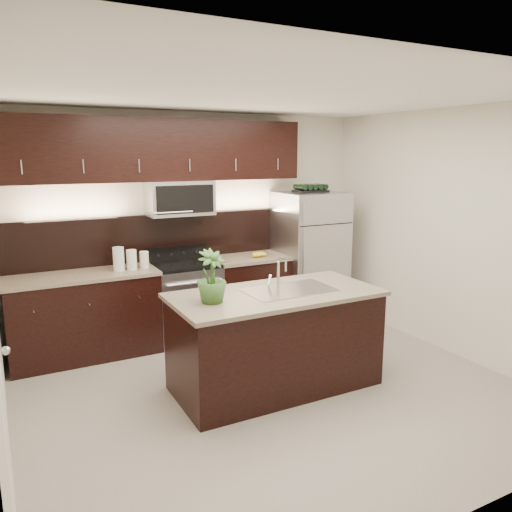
{
  "coord_description": "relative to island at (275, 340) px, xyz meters",
  "views": [
    {
      "loc": [
        -2.17,
        -3.81,
        2.21
      ],
      "look_at": [
        0.11,
        0.55,
        1.2
      ],
      "focal_mm": 35.0,
      "sensor_mm": 36.0,
      "label": 1
    }
  ],
  "objects": [
    {
      "name": "ground",
      "position": [
        -0.07,
        -0.09,
        -0.47
      ],
      "size": [
        4.5,
        4.5,
        0.0
      ],
      "primitive_type": "plane",
      "color": "gray",
      "rests_on": "ground"
    },
    {
      "name": "room_walls",
      "position": [
        -0.18,
        -0.12,
        1.22
      ],
      "size": [
        4.52,
        4.02,
        2.71
      ],
      "color": "beige",
      "rests_on": "ground"
    },
    {
      "name": "counter_run",
      "position": [
        -0.53,
        1.6,
        -0.0
      ],
      "size": [
        3.51,
        0.65,
        0.94
      ],
      "color": "black",
      "rests_on": "ground"
    },
    {
      "name": "upper_fixtures",
      "position": [
        -0.5,
        1.75,
        1.67
      ],
      "size": [
        3.49,
        0.4,
        1.66
      ],
      "color": "black",
      "rests_on": "counter_run"
    },
    {
      "name": "island",
      "position": [
        0.0,
        0.0,
        0.0
      ],
      "size": [
        1.96,
        0.96,
        0.94
      ],
      "color": "black",
      "rests_on": "ground"
    },
    {
      "name": "sink_faucet",
      "position": [
        0.15,
        0.01,
        0.48
      ],
      "size": [
        0.84,
        0.5,
        0.28
      ],
      "color": "silver",
      "rests_on": "island"
    },
    {
      "name": "refrigerator",
      "position": [
        1.41,
        1.54,
        0.39
      ],
      "size": [
        0.83,
        0.75,
        1.72
      ],
      "primitive_type": "cube",
      "color": "#B2B2B7",
      "rests_on": "ground"
    },
    {
      "name": "wine_rack",
      "position": [
        1.41,
        1.54,
        1.29
      ],
      "size": [
        0.42,
        0.26,
        0.1
      ],
      "color": "black",
      "rests_on": "refrigerator"
    },
    {
      "name": "plant",
      "position": [
        -0.65,
        -0.02,
        0.7
      ],
      "size": [
        0.32,
        0.32,
        0.46
      ],
      "primitive_type": "imported",
      "rotation": [
        0.0,
        0.0,
        0.29
      ],
      "color": "#345E25",
      "rests_on": "island"
    },
    {
      "name": "canisters",
      "position": [
        -0.99,
        1.56,
        0.59
      ],
      "size": [
        0.4,
        0.13,
        0.27
      ],
      "rotation": [
        0.0,
        0.0,
        0.05
      ],
      "color": "silver",
      "rests_on": "counter_run"
    },
    {
      "name": "french_press",
      "position": [
        1.1,
        1.55,
        0.59
      ],
      "size": [
        0.12,
        0.12,
        0.34
      ],
      "rotation": [
        0.0,
        0.0,
        -0.36
      ],
      "color": "silver",
      "rests_on": "counter_run"
    },
    {
      "name": "bananas",
      "position": [
        0.57,
        1.52,
        0.5
      ],
      "size": [
        0.21,
        0.17,
        0.06
      ],
      "primitive_type": "ellipsoid",
      "rotation": [
        0.0,
        0.0,
        0.05
      ],
      "color": "gold",
      "rests_on": "counter_run"
    }
  ]
}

